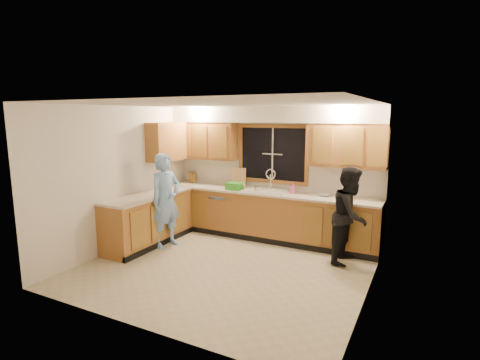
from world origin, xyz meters
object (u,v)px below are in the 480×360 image
dish_crate (235,186)px  dishwasher (227,212)px  woman (350,215)px  knife_block (192,177)px  man (166,200)px  stove (126,228)px  sink (266,194)px  soap_bottle (293,188)px  bowl (324,195)px

dish_crate → dishwasher: bearing=155.8°
woman → knife_block: 3.53m
dishwasher → man: man is taller
stove → woman: (3.46, 1.33, 0.32)m
woman → man: bearing=110.9°
dishwasher → knife_block: knife_block is taller
sink → man: 1.87m
soap_bottle → bowl: bearing=2.4°
sink → man: size_ratio=0.51×
dishwasher → woman: size_ratio=0.53×
dish_crate → soap_bottle: size_ratio=1.37×
dish_crate → stove: bearing=-124.9°
man → dish_crate: man is taller
dishwasher → stove: bearing=-117.7°
dish_crate → bowl: size_ratio=1.45×
knife_block → bowl: (2.89, -0.09, -0.09)m
knife_block → woman: bearing=-9.5°
dishwasher → woman: woman is taller
stove → knife_block: 2.07m
dish_crate → woman: bearing=-9.3°
dish_crate → soap_bottle: 1.13m
woman → soap_bottle: size_ratio=7.32×
sink → woman: bearing=-16.6°
sink → stove: 2.60m
soap_bottle → stove: bearing=-141.0°
stove → man: (0.38, 0.61, 0.39)m
knife_block → dish_crate: 1.22m
sink → dish_crate: 0.64m
sink → bowl: size_ratio=4.32×
sink → knife_block: sink is taller
soap_bottle → bowl: (0.58, 0.02, -0.08)m
sink → bowl: sink is taller
dish_crate → knife_block: bearing=166.6°
dishwasher → dish_crate: bearing=-24.2°
sink → woman: woman is taller
sink → stove: sink is taller
man → soap_bottle: 2.32m
soap_bottle → knife_block: bearing=177.1°
dishwasher → man: (-0.57, -1.20, 0.43)m
sink → bowl: (1.09, 0.07, 0.08)m
man → dish_crate: bearing=-22.5°
sink → bowl: 1.09m
stove → knife_block: size_ratio=4.10×
dishwasher → dish_crate: dish_crate is taller
bowl → dishwasher: bearing=-177.5°
dishwasher → stove: (-0.95, -1.81, 0.04)m
sink → woman: (1.66, -0.49, -0.09)m
woman → dishwasher: bearing=86.9°
dishwasher → dish_crate: size_ratio=2.83×
knife_block → soap_bottle: (2.31, -0.12, -0.00)m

